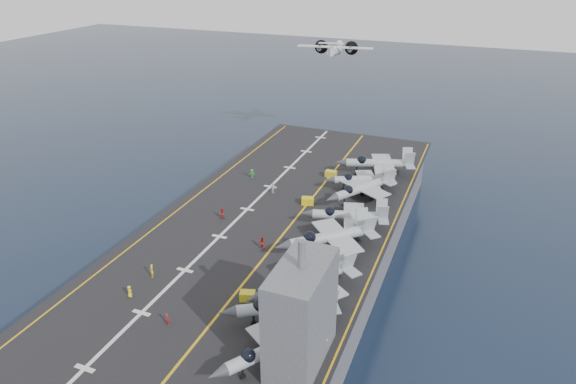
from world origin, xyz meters
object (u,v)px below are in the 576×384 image
at_px(fighter_jet_0, 272,347).
at_px(tow_cart_a, 248,296).
at_px(island_superstructure, 301,303).
at_px(transport_plane, 335,52).

relative_size(fighter_jet_0, tow_cart_a, 7.12).
relative_size(island_superstructure, tow_cart_a, 6.65).
bearing_deg(transport_plane, island_superstructure, -74.94).
relative_size(fighter_jet_0, transport_plane, 0.76).
height_order(tow_cart_a, transport_plane, transport_plane).
height_order(fighter_jet_0, transport_plane, transport_plane).
bearing_deg(transport_plane, fighter_jet_0, -76.71).
bearing_deg(tow_cart_a, island_superstructure, -36.21).
xyz_separation_m(tow_cart_a, transport_plane, (-14.26, 82.68, 15.98)).
xyz_separation_m(fighter_jet_0, transport_plane, (-21.70, 91.85, 14.24)).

